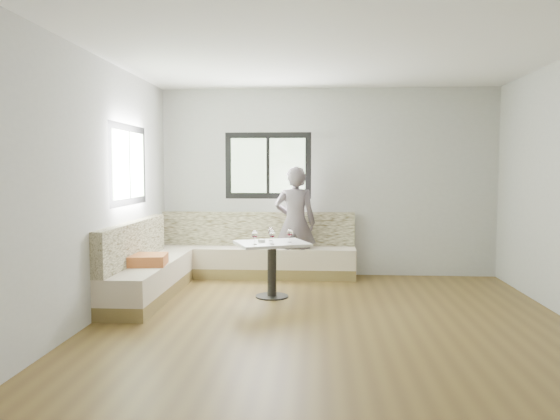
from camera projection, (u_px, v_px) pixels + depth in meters
The scene contains 9 objects.
room at pixel (325, 187), 5.78m from camera, with size 5.01×5.01×2.81m.
banquette at pixel (213, 261), 7.50m from camera, with size 2.90×2.80×0.95m.
table at pixel (272, 256), 6.79m from camera, with size 1.03×0.92×0.69m.
person at pixel (295, 223), 7.92m from camera, with size 0.60×0.39×1.64m, color #5F545A.
olive_ramekin at pixel (261, 241), 6.77m from camera, with size 0.09×0.09×0.04m.
wine_glass_a at pixel (255, 235), 6.54m from camera, with size 0.08×0.08×0.17m.
wine_glass_b at pixel (272, 235), 6.55m from camera, with size 0.08×0.08×0.17m.
wine_glass_c at pixel (290, 233), 6.73m from camera, with size 0.08×0.08×0.17m.
wine_glass_d at pixel (271, 232), 6.87m from camera, with size 0.08×0.08×0.17m.
Camera 1 is at (-0.17, -5.72, 1.60)m, focal length 35.00 mm.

